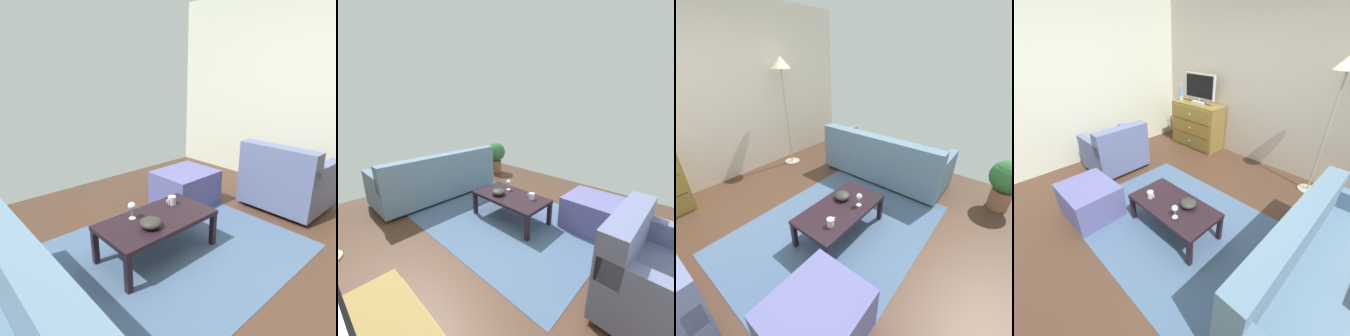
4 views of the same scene
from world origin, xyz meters
TOP-DOWN VIEW (x-y plane):
  - ground_plane at (0.00, 0.00)m, footprint 5.20×4.66m
  - wall_plain_left at (-2.36, 0.00)m, footprint 0.12×4.66m
  - area_rug at (0.20, -0.20)m, footprint 2.60×1.90m
  - coffee_table at (0.19, -0.27)m, footprint 1.05×0.55m
  - wine_glass at (0.36, -0.40)m, footprint 0.07×0.07m
  - mug at (-0.09, -0.38)m, footprint 0.11×0.08m
  - bowl_decorative at (0.34, -0.17)m, footprint 0.19×0.19m
  - armchair at (-1.60, 0.04)m, footprint 0.80×0.90m
  - ottoman at (-0.77, -0.85)m, footprint 0.71×0.61m

SIDE VIEW (x-z plane):
  - ground_plane at x=0.00m, z-range -0.05..0.00m
  - area_rug at x=0.20m, z-range 0.00..0.01m
  - ottoman at x=-0.77m, z-range 0.00..0.43m
  - coffee_table at x=0.19m, z-range 0.14..0.51m
  - armchair at x=-1.60m, z-range -0.07..0.75m
  - bowl_decorative at x=0.34m, z-range 0.37..0.45m
  - mug at x=-0.09m, z-range 0.37..0.45m
  - wine_glass at x=0.36m, z-range 0.40..0.56m
  - wall_plain_left at x=-2.36m, z-range 0.00..2.69m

